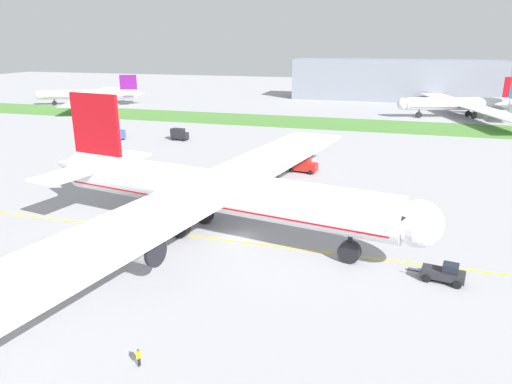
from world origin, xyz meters
TOP-DOWN VIEW (x-y plane):
  - ground_plane at (0.00, 0.00)m, footprint 600.00×600.00m
  - apron_taxi_line at (0.00, -1.51)m, footprint 280.00×0.36m
  - grass_median_strip at (0.00, 97.39)m, footprint 320.00×24.00m
  - airliner_foreground at (-4.25, 0.15)m, footprint 59.10×95.40m
  - pushback_tug at (25.86, -5.31)m, footprint 6.45×2.98m
  - ground_crew_wingwalker_port at (0.62, -27.80)m, footprint 0.30×0.57m
  - ground_crew_marshaller_front at (11.03, 6.67)m, footprint 0.52×0.42m
  - service_truck_baggage_loader at (-36.98, 58.38)m, footprint 4.81×2.79m
  - service_truck_fuel_bowser at (1.43, 35.65)m, footprint 6.43×3.36m
  - service_truck_catering_van at (-54.11, 54.15)m, footprint 5.82×3.49m
  - parked_airliner_far_left at (-105.43, 116.60)m, footprint 43.20×72.04m
  - parked_airliner_far_centre at (42.18, 123.45)m, footprint 46.43×76.05m
  - terminal_building at (16.89, 171.10)m, footprint 90.97×20.00m

SIDE VIEW (x-z plane):
  - ground_plane at x=0.00m, z-range 0.00..0.00m
  - apron_taxi_line at x=0.00m, z-range 0.00..0.01m
  - grass_median_strip at x=0.00m, z-range 0.00..0.10m
  - ground_crew_marshaller_front at x=11.03m, z-range 0.18..1.82m
  - ground_crew_wingwalker_port at x=0.62m, z-range 0.18..1.82m
  - pushback_tug at x=25.86m, z-range -0.10..2.19m
  - service_truck_catering_van at x=-54.11m, z-range 0.13..2.82m
  - service_truck_fuel_bowser at x=1.43m, z-range 0.11..3.01m
  - service_truck_baggage_loader at x=-36.98m, z-range 0.08..3.24m
  - parked_airliner_far_left at x=-105.43m, z-range -1.98..10.33m
  - parked_airliner_far_centre at x=42.18m, z-range -2.25..11.79m
  - airliner_foreground at x=-4.25m, z-range -2.95..15.44m
  - terminal_building at x=16.89m, z-range 0.00..18.00m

